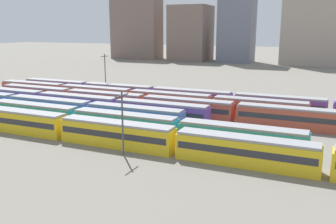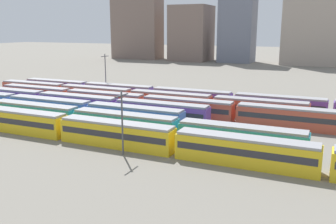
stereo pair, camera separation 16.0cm
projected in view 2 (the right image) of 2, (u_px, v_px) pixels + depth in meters
The scene contains 14 objects.
ground_plane at pixel (42, 109), 79.38m from camera, with size 600.00×600.00×0.00m, color slate.
train_track_0 at pixel (116, 134), 53.74m from camera, with size 93.60×3.06×3.75m.
train_track_1 at pixel (77, 119), 62.81m from camera, with size 74.70×3.06×3.75m.
train_track_2 at pixel (50, 107), 71.61m from camera, with size 55.80×3.06×3.75m.
train_track_3 at pixel (78, 104), 75.14m from camera, with size 55.80×3.06×3.75m.
train_track_4 at pixel (187, 108), 71.04m from camera, with size 93.60×3.06×3.75m.
train_track_5 at pixel (131, 98), 81.81m from camera, with size 74.70×3.06×3.75m.
train_track_6 at pixel (233, 101), 77.75m from camera, with size 112.50×3.06×3.75m.
catenary_pole_0 at pixel (122, 120), 49.45m from camera, with size 0.24×3.20×8.85m.
catenary_pole_1 at pixel (106, 73), 93.04m from camera, with size 0.24×3.20×10.70m.
distant_building_0 at pixel (137, 28), 207.55m from camera, with size 27.57×12.40×33.76m, color #7A665B.
distant_building_1 at pixel (191, 33), 195.12m from camera, with size 19.61×20.10×28.64m, color #7A665B.
distant_building_2 at pixel (238, 19), 183.73m from camera, with size 16.83×14.53×43.21m, color slate.
distant_building_3 at pixel (318, 16), 168.84m from camera, with size 29.62×15.88×44.69m, color #A89989.
Camera 2 is at (56.45, -44.12, 16.96)m, focal length 39.34 mm.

